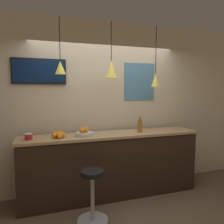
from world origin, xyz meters
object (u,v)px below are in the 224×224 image
bar_stool (92,191)px  spread_jar (29,137)px  fruit_bowl (84,132)px  mounted_tv (39,71)px  juice_bottle (140,126)px

bar_stool → spread_jar: size_ratio=6.35×
fruit_bowl → mounted_tv: 1.18m
fruit_bowl → mounted_tv: size_ratio=0.33×
fruit_bowl → mounted_tv: mounted_tv is taller
bar_stool → juice_bottle: (0.94, 0.57, 0.73)m
juice_bottle → spread_jar: 1.73m
fruit_bowl → juice_bottle: (0.93, -0.00, 0.05)m
juice_bottle → mounted_tv: bearing=166.8°
bar_stool → spread_jar: bearing=144.2°
fruit_bowl → spread_jar: 0.80m
juice_bottle → fruit_bowl: bearing=179.9°
fruit_bowl → juice_bottle: size_ratio=1.05×
fruit_bowl → spread_jar: fruit_bowl is taller
juice_bottle → spread_jar: bearing=-180.0°
juice_bottle → spread_jar: juice_bottle is taller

